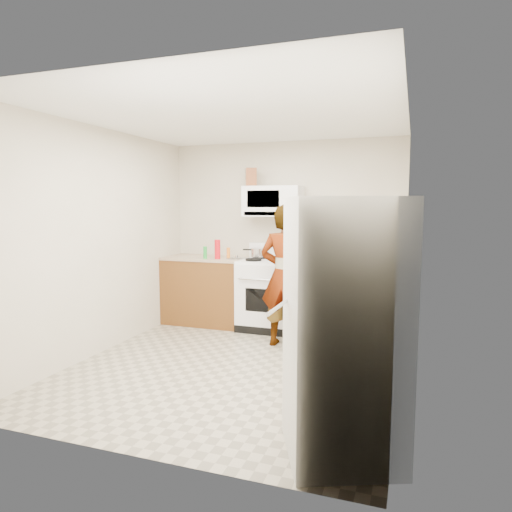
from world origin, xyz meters
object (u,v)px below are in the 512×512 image
at_px(microwave, 273,201).
at_px(person, 285,276).
at_px(gas_range, 270,293).
at_px(kettle, 321,254).
at_px(saucepan, 258,253).
at_px(fridge, 343,329).

bearing_deg(microwave, person, -63.40).
distance_m(gas_range, kettle, 0.85).
distance_m(microwave, saucepan, 0.72).
relative_size(fridge, kettle, 10.70).
height_order(microwave, fridge, microwave).
height_order(person, fridge, fridge).
height_order(fridge, saucepan, fridge).
bearing_deg(microwave, fridge, -64.85).
xyz_separation_m(microwave, fridge, (1.38, -2.93, -0.85)).
distance_m(microwave, kettle, 0.95).
relative_size(microwave, saucepan, 3.77).
xyz_separation_m(microwave, person, (0.39, -0.79, -0.87)).
xyz_separation_m(kettle, saucepan, (-0.86, -0.01, -0.01)).
xyz_separation_m(person, fridge, (0.98, -2.14, 0.02)).
height_order(gas_range, person, person).
bearing_deg(microwave, gas_range, -90.00).
distance_m(gas_range, fridge, 3.14).
bearing_deg(kettle, fridge, -55.68).
bearing_deg(kettle, microwave, -160.52).
distance_m(person, saucepan, 0.98).
bearing_deg(person, microwave, -60.20).
bearing_deg(saucepan, kettle, 0.82).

